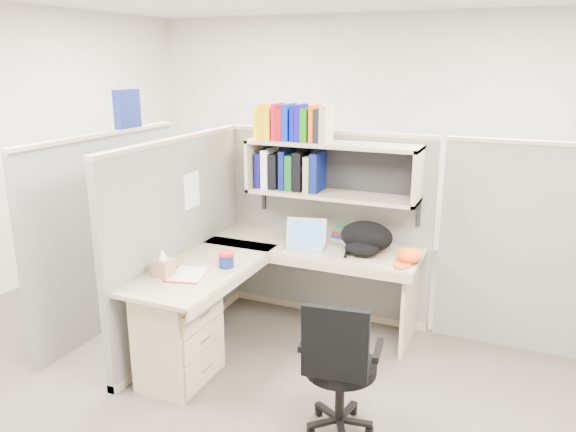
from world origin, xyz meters
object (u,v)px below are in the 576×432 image
at_px(backpack, 364,238).
at_px(task_chair, 339,388).
at_px(snack_canister, 226,259).
at_px(laptop, 304,235).
at_px(desk, 218,311).

bearing_deg(backpack, task_chair, -75.73).
bearing_deg(snack_canister, task_chair, -27.42).
height_order(laptop, task_chair, laptop).
bearing_deg(task_chair, backpack, 99.94).
distance_m(backpack, task_chair, 1.36).
bearing_deg(laptop, desk, -128.75).
bearing_deg(task_chair, snack_canister, 152.58).
height_order(backpack, snack_canister, backpack).
bearing_deg(desk, task_chair, -21.09).
xyz_separation_m(snack_canister, task_chair, (1.05, -0.55, -0.47)).
bearing_deg(desk, backpack, 44.64).
xyz_separation_m(desk, task_chair, (1.06, -0.41, -0.12)).
distance_m(desk, backpack, 1.25).
bearing_deg(desk, snack_canister, 88.48).
bearing_deg(task_chair, laptop, 120.78).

